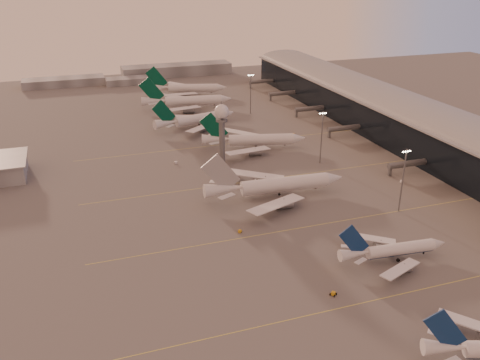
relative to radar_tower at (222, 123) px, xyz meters
name	(u,v)px	position (x,y,z in m)	size (l,w,h in m)	color
ground	(343,335)	(-5.00, -120.00, -20.95)	(700.00, 700.00, 0.00)	#575454
taxiway_markings	(339,220)	(25.00, -64.00, -20.94)	(180.00, 185.25, 0.02)	gold
terminal	(426,129)	(102.88, -9.91, -10.43)	(57.00, 362.00, 23.04)	black
radar_tower	(222,123)	(0.00, 0.00, 0.00)	(6.40, 6.40, 31.10)	slate
mast_b	(403,178)	(50.00, -65.00, -7.21)	(3.60, 0.56, 25.00)	slate
mast_c	(322,135)	(45.00, -10.00, -7.21)	(3.60, 0.56, 25.00)	slate
mast_d	(251,92)	(43.00, 80.00, -7.21)	(3.60, 0.56, 25.00)	slate
distant_horizon	(145,74)	(-2.38, 205.14, -17.06)	(165.00, 37.50, 9.00)	slate
narrowbody_mid	(393,252)	(27.54, -93.58, -17.98)	(37.58, 29.89, 14.68)	silver
widebody_white	(276,188)	(10.91, -37.51, -17.35)	(59.08, 47.21, 20.77)	silver
greentail_a	(254,142)	(22.78, 19.20, -17.52)	(52.39, 41.79, 19.41)	silver
greentail_b	(196,121)	(4.18, 64.52, -17.59)	(51.24, 40.86, 19.00)	silver
greentail_c	(187,103)	(8.80, 104.80, -17.18)	(58.50, 46.94, 21.33)	silver
greentail_d	(188,90)	(17.58, 140.40, -17.31)	(55.25, 43.99, 20.61)	silver
gsv_tug_mid	(333,294)	(0.82, -104.20, -20.42)	(3.74, 4.18, 1.02)	gold
gsv_truck_b	(387,237)	(33.48, -81.87, -19.96)	(5.11, 2.91, 1.95)	#5D6062
gsv_truck_c	(241,230)	(-12.09, -61.04, -19.88)	(5.53, 3.75, 2.10)	gold
gsv_catering_b	(402,178)	(67.64, -42.19, -18.99)	(5.15, 3.25, 3.92)	white
gsv_tug_far	(256,180)	(8.61, -20.66, -20.46)	(3.84, 3.58, 0.95)	white
gsv_truck_d	(175,161)	(-19.72, 11.39, -19.70)	(3.93, 6.46, 2.46)	white
gsv_tug_hangar	(294,134)	(50.90, 32.56, -20.50)	(3.07, 1.90, 0.86)	gold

